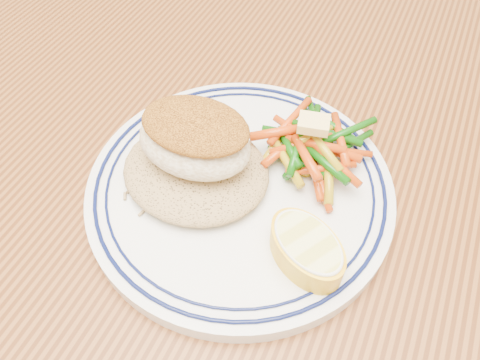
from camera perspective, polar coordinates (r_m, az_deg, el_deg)
name	(u,v)px	position (r m, az deg, el deg)	size (l,w,h in m)	color
dining_table	(197,235)	(0.49, -5.23, -6.75)	(1.50, 0.90, 0.75)	#522910
plate	(240,188)	(0.39, 0.00, -0.96)	(0.25, 0.25, 0.02)	silver
rice_pilaf	(196,168)	(0.38, -5.42, 1.45)	(0.12, 0.11, 0.02)	#9A7B4D
fish_fillet	(195,138)	(0.36, -5.55, 5.11)	(0.09, 0.07, 0.05)	#EFE4C6
vegetable_pile	(312,147)	(0.39, 8.78, 4.03)	(0.10, 0.11, 0.03)	#AB8F12
butter_pat	(314,124)	(0.38, 8.98, 6.79)	(0.02, 0.02, 0.01)	#FFDE7C
lemon_wedge	(307,249)	(0.34, 8.11, -8.29)	(0.08, 0.08, 0.03)	yellow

